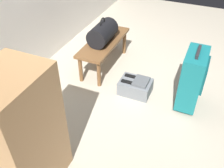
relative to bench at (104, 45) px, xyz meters
name	(u,v)px	position (x,y,z in m)	size (l,w,h in m)	color
ground_plane	(145,94)	(-0.38, -0.72, -0.33)	(6.60, 6.60, 0.00)	#B2A893
bench	(104,45)	(0.00, 0.00, 0.00)	(1.00, 0.36, 0.40)	brown
duffel_bag_black	(103,33)	(-0.03, 0.00, 0.19)	(0.44, 0.26, 0.34)	black
cell_phone	(113,30)	(0.34, 0.02, 0.07)	(0.07, 0.14, 0.01)	black
suitcase_upright_teal	(192,79)	(-0.35, -1.22, 0.04)	(0.44, 0.24, 0.73)	#14666B
backpack_grey	(136,86)	(-0.39, -0.60, -0.24)	(0.28, 0.38, 0.21)	slate
side_cabinet	(21,135)	(-1.83, -0.17, 0.22)	(0.56, 0.44, 1.10)	#A87A4C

